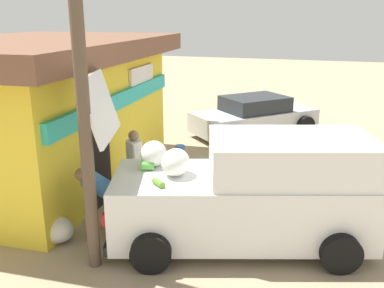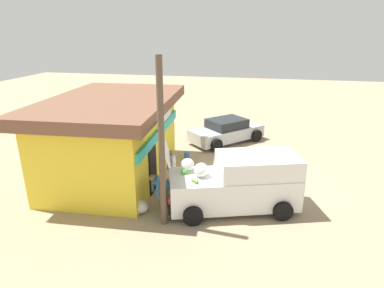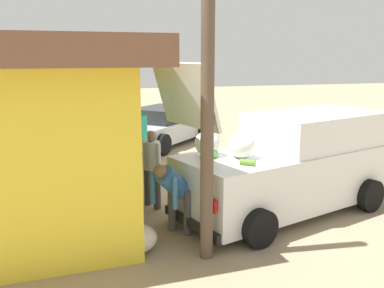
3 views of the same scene
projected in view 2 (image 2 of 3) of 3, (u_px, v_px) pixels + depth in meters
name	position (u px, v px, depth m)	size (l,w,h in m)	color
ground_plane	(238.00, 176.00, 14.15)	(60.00, 60.00, 0.00)	#9E896B
storefront_bar	(113.00, 137.00, 13.61)	(7.51, 5.19, 3.39)	yellow
delivery_van	(238.00, 182.00, 11.32)	(3.09, 5.00, 3.00)	white
parked_sedan	(227.00, 131.00, 18.21)	(4.18, 4.15, 1.31)	#B2B7BC
vendor_standing	(171.00, 167.00, 12.72)	(0.53, 0.45, 1.61)	#4C4C51
customer_bending	(162.00, 187.00, 11.30)	(0.72, 0.74, 1.37)	#4C4C51
unloaded_banana_pile	(138.00, 207.00, 11.26)	(0.65, 0.76, 0.47)	silver
paint_bucket	(187.00, 156.00, 15.87)	(0.28, 0.28, 0.36)	blue
utility_pole	(162.00, 146.00, 9.80)	(0.20, 0.20, 5.36)	brown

